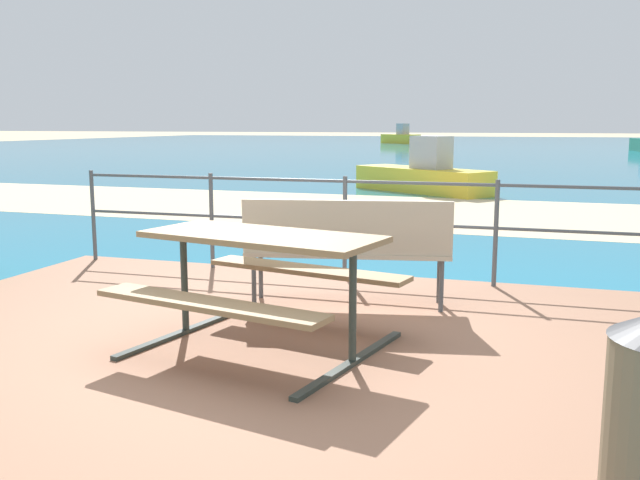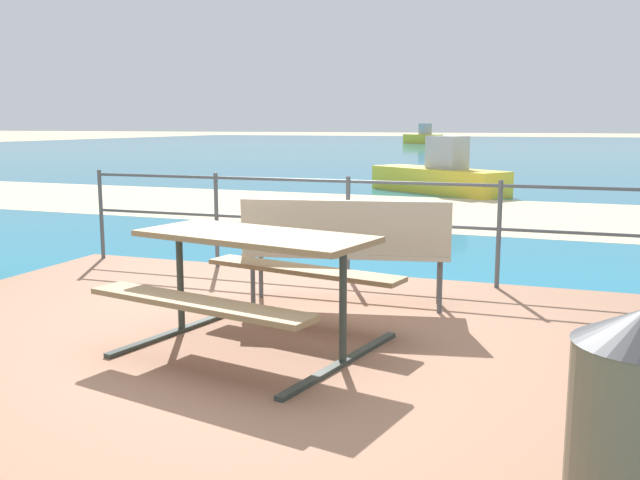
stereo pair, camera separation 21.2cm
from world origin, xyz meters
name	(u,v)px [view 2 (the right image)]	position (x,y,z in m)	size (l,w,h in m)	color
ground_plane	(243,356)	(0.00, 0.00, 0.00)	(240.00, 240.00, 0.00)	tan
patio_paving	(243,352)	(0.00, 0.00, 0.03)	(6.40, 5.20, 0.06)	#996B51
sea_water	(533,150)	(0.00, 40.00, 0.01)	(90.00, 90.00, 0.01)	teal
beach_strip	(445,213)	(0.00, 8.33, 0.01)	(54.00, 4.94, 0.01)	beige
picnic_table	(255,263)	(0.08, 0.05, 0.65)	(1.89, 1.75, 0.80)	#8C704C
park_bench	(346,243)	(0.34, 1.27, 0.61)	(1.77, 0.74, 0.92)	#BCAD93
railing_fence	(348,213)	(0.00, 2.43, 0.71)	(5.94, 0.04, 1.01)	#4C5156
trash_bin	(639,448)	(2.32, -1.83, 0.54)	(0.47, 0.47, 0.96)	#726047
boat_mid	(436,176)	(-0.84, 12.05, 0.38)	(3.77, 2.93, 1.30)	yellow
boat_far	(422,138)	(-9.13, 51.90, 0.47)	(3.65, 3.04, 1.58)	yellow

